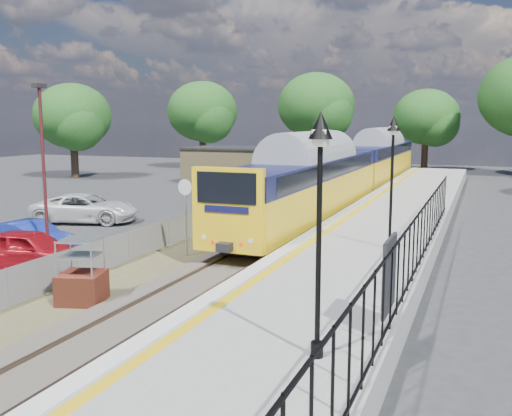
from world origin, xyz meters
The scene contains 18 objects.
ground centered at (0.00, 0.00, 0.00)m, with size 120.00×120.00×0.00m, color #2D2D30.
track_bed centered at (-0.47, 9.67, 0.09)m, with size 5.90×80.00×0.29m.
platform centered at (4.20, 8.00, 0.45)m, with size 5.00×70.00×0.90m, color gray.
platform_edge centered at (2.14, 8.00, 0.90)m, with size 0.90×70.00×0.01m.
victorian_lamp_south centered at (5.50, -4.00, 4.30)m, with size 0.44×0.44×4.60m.
victorian_lamp_north centered at (5.30, 6.00, 4.30)m, with size 0.44×0.44×4.60m.
palisade_fence centered at (6.55, 2.24, 1.84)m, with size 0.12×26.00×2.00m.
wire_fence centered at (-4.20, 12.00, 0.60)m, with size 0.06×52.00×1.20m.
outbuilding centered at (-10.91, 31.21, 1.52)m, with size 10.80×10.10×3.12m.
tree_line centered at (1.40, 42.00, 6.61)m, with size 56.80×43.80×11.88m.
train centered at (0.00, 24.35, 2.34)m, with size 2.82×40.83×3.51m.
brick_plinth centered at (-2.50, -0.84, 0.95)m, with size 1.53×1.53×1.98m.
speed_sign centered at (-2.50, 5.45, 2.15)m, with size 0.63×0.13×3.11m.
carpark_lamp centered at (-6.38, 2.12, 3.80)m, with size 0.25×0.50×6.63m.
car_red centered at (-6.76, 1.60, 0.75)m, with size 1.77×4.41×1.50m, color #A70F18.
car_blue centered at (-8.36, 3.32, 0.70)m, with size 1.49×4.26×1.40m, color #192C99.
car_yellow centered at (-8.00, 3.72, 0.58)m, with size 1.63×4.00×1.16m, color yellow.
car_white centered at (-11.29, 10.44, 0.76)m, with size 2.54×5.50×1.53m, color silver.
Camera 1 is at (8.24, -13.93, 5.30)m, focal length 40.00 mm.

